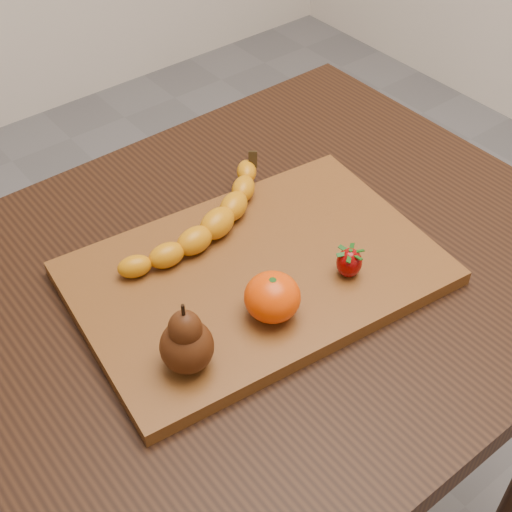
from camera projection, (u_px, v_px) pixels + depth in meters
table at (227, 339)px, 0.97m from camera, size 1.00×0.70×0.76m
cutting_board at (256, 273)px, 0.90m from camera, size 0.48×0.35×0.02m
banana at (217, 223)px, 0.93m from camera, size 0.25×0.13×0.04m
pear at (186, 336)px, 0.75m from camera, size 0.07×0.07×0.09m
mandarin at (272, 297)px, 0.82m from camera, size 0.07×0.07×0.06m
strawberry at (349, 262)px, 0.88m from camera, size 0.04×0.04×0.04m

